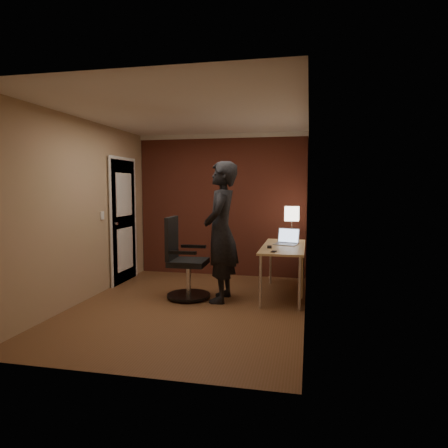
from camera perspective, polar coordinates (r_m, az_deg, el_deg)
The scene contains 8 objects.
room at distance 6.75m, azimuth -3.42°, elevation 3.57°, with size 4.00×4.00×4.00m.
desk at distance 5.83m, azimuth 9.22°, elevation -4.35°, with size 0.60×1.50×0.73m.
desk_lamp at distance 6.38m, azimuth 9.68°, elevation 1.40°, with size 0.22×0.22×0.54m.
laptop at distance 5.97m, azimuth 9.01°, elevation -2.27°, with size 0.39×0.34×0.23m.
mouse at distance 5.58m, azimuth 6.51°, elevation -3.26°, with size 0.06×0.10×0.03m, color black.
phone at distance 5.26m, azimuth 7.11°, elevation -3.92°, with size 0.06×0.12×0.01m, color black.
office_chair at distance 5.68m, azimuth -5.81°, elevation -5.62°, with size 0.61×0.63×1.13m.
person at distance 5.47m, azimuth -0.43°, elevation -1.12°, with size 0.70×0.46×1.92m, color black.
Camera 1 is at (1.53, -4.96, 1.58)m, focal length 32.00 mm.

